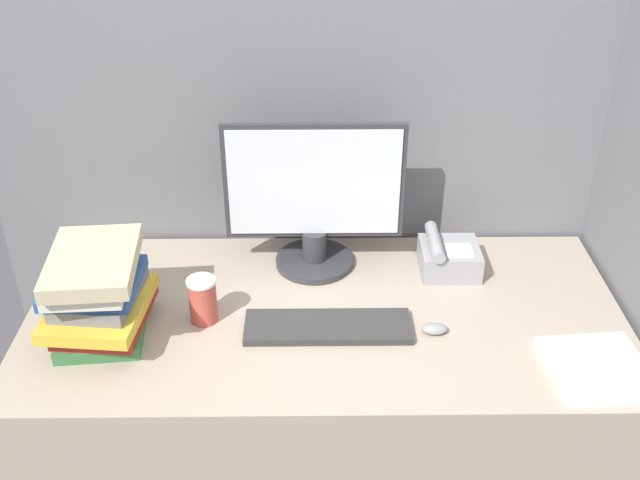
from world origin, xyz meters
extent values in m
cube|color=slate|center=(0.00, 0.81, 0.90)|extent=(2.01, 0.04, 1.80)
cube|color=tan|center=(0.00, 0.39, 0.36)|extent=(1.61, 0.78, 0.73)
cylinder|color=#333338|center=(-0.03, 0.63, 0.74)|extent=(0.23, 0.23, 0.02)
cylinder|color=#333338|center=(-0.03, 0.63, 0.79)|extent=(0.07, 0.07, 0.09)
cube|color=#333338|center=(-0.03, 0.63, 1.00)|extent=(0.51, 0.02, 0.35)
cube|color=silver|center=(-0.03, 0.62, 1.00)|extent=(0.48, 0.01, 0.32)
cube|color=#333333|center=(0.01, 0.31, 0.74)|extent=(0.44, 0.13, 0.02)
ellipsoid|color=gray|center=(0.28, 0.30, 0.74)|extent=(0.07, 0.04, 0.03)
cylinder|color=#BF4C3F|center=(-0.32, 0.36, 0.79)|extent=(0.07, 0.07, 0.12)
cylinder|color=white|center=(-0.32, 0.36, 0.85)|extent=(0.08, 0.08, 0.01)
cube|color=#38723F|center=(-0.58, 0.30, 0.75)|extent=(0.23, 0.25, 0.04)
cube|color=maroon|center=(-0.57, 0.32, 0.78)|extent=(0.23, 0.29, 0.04)
cube|color=gold|center=(-0.58, 0.30, 0.82)|extent=(0.26, 0.31, 0.03)
cube|color=slate|center=(-0.58, 0.31, 0.85)|extent=(0.21, 0.25, 0.04)
cube|color=#264C8C|center=(-0.58, 0.31, 0.88)|extent=(0.23, 0.23, 0.03)
cube|color=silver|center=(-0.58, 0.30, 0.92)|extent=(0.20, 0.27, 0.04)
cube|color=#C6B78C|center=(-0.57, 0.30, 0.95)|extent=(0.23, 0.30, 0.04)
cube|color=#99999E|center=(0.37, 0.59, 0.77)|extent=(0.17, 0.16, 0.08)
cube|color=white|center=(0.39, 0.57, 0.81)|extent=(0.08, 0.07, 0.00)
cylinder|color=#99999E|center=(0.32, 0.59, 0.82)|extent=(0.04, 0.18, 0.04)
cube|color=white|center=(0.66, 0.15, 0.74)|extent=(0.26, 0.26, 0.02)
camera|label=1|loc=(-0.03, -1.24, 1.96)|focal=42.00mm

